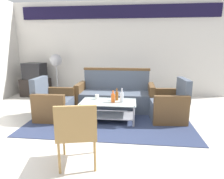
{
  "coord_description": "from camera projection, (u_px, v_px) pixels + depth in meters",
  "views": [
    {
      "loc": [
        0.5,
        -3.0,
        1.48
      ],
      "look_at": [
        0.09,
        0.73,
        0.65
      ],
      "focal_mm": 31.12,
      "sensor_mm": 36.0,
      "label": 1
    }
  ],
  "objects": [
    {
      "name": "coffee_table",
      "position": [
        108.0,
        108.0,
        3.9
      ],
      "size": [
        1.1,
        0.6,
        0.4
      ],
      "color": "silver",
      "rests_on": "rug"
    },
    {
      "name": "television",
      "position": [
        35.0,
        71.0,
        5.86
      ],
      "size": [
        0.65,
        0.52,
        0.48
      ],
      "rotation": [
        0.0,
        0.0,
        3.01
      ],
      "color": "black",
      "rests_on": "tv_stand"
    },
    {
      "name": "tv_stand",
      "position": [
        36.0,
        87.0,
        5.97
      ],
      "size": [
        0.8,
        0.5,
        0.52
      ],
      "primitive_type": "cube",
      "color": "black",
      "rests_on": "ground"
    },
    {
      "name": "armchair_right",
      "position": [
        169.0,
        106.0,
        3.98
      ],
      "size": [
        0.75,
        0.81,
        0.85
      ],
      "rotation": [
        0.0,
        0.0,
        1.64
      ],
      "color": "#4C5666",
      "rests_on": "rug"
    },
    {
      "name": "couch",
      "position": [
        115.0,
        96.0,
        4.67
      ],
      "size": [
        1.81,
        0.76,
        0.96
      ],
      "rotation": [
        0.0,
        0.0,
        3.13
      ],
      "color": "#4C5666",
      "rests_on": "rug"
    },
    {
      "name": "bottle_clear",
      "position": [
        122.0,
        97.0,
        3.79
      ],
      "size": [
        0.08,
        0.08,
        0.28
      ],
      "color": "silver",
      "rests_on": "coffee_table"
    },
    {
      "name": "wicker_chair",
      "position": [
        77.0,
        130.0,
        2.35
      ],
      "size": [
        0.57,
        0.57,
        0.84
      ],
      "rotation": [
        0.0,
        0.0,
        0.22
      ],
      "color": "#AD844C",
      "rests_on": "ground"
    },
    {
      "name": "ground_plane",
      "position": [
        102.0,
        136.0,
        3.29
      ],
      "size": [
        14.0,
        14.0,
        0.0
      ],
      "primitive_type": "plane",
      "color": "beige"
    },
    {
      "name": "wall_back",
      "position": [
        117.0,
        47.0,
        5.93
      ],
      "size": [
        6.52,
        0.19,
        2.8
      ],
      "color": "silver",
      "rests_on": "ground"
    },
    {
      "name": "bottle_orange",
      "position": [
        113.0,
        98.0,
        3.81
      ],
      "size": [
        0.08,
        0.08,
        0.24
      ],
      "color": "#D85919",
      "rests_on": "coffee_table"
    },
    {
      "name": "pedestal_fan",
      "position": [
        56.0,
        63.0,
        5.78
      ],
      "size": [
        0.36,
        0.36,
        1.27
      ],
      "color": "#2D2D33",
      "rests_on": "ground"
    },
    {
      "name": "bottle_brown",
      "position": [
        117.0,
        96.0,
        3.95
      ],
      "size": [
        0.06,
        0.06,
        0.25
      ],
      "color": "brown",
      "rests_on": "coffee_table"
    },
    {
      "name": "cup",
      "position": [
        97.0,
        97.0,
        4.04
      ],
      "size": [
        0.08,
        0.08,
        0.1
      ],
      "primitive_type": "cylinder",
      "color": "silver",
      "rests_on": "coffee_table"
    },
    {
      "name": "rug",
      "position": [
        110.0,
        118.0,
        4.09
      ],
      "size": [
        3.22,
        2.13,
        0.01
      ],
      "primitive_type": "cube",
      "color": "#2D3856",
      "rests_on": "ground"
    },
    {
      "name": "armchair_left",
      "position": [
        53.0,
        105.0,
        4.08
      ],
      "size": [
        0.71,
        0.77,
        0.85
      ],
      "rotation": [
        0.0,
        0.0,
        -1.56
      ],
      "color": "#4C5666",
      "rests_on": "rug"
    }
  ]
}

